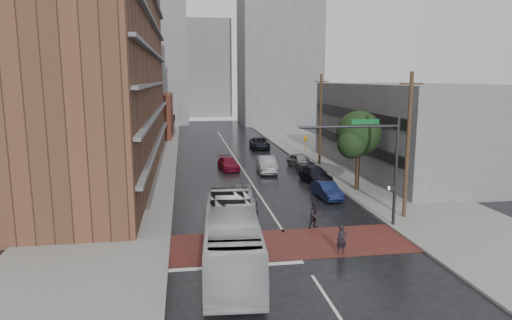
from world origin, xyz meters
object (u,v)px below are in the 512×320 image
transit_bus (232,237)px  suv_travel (260,143)px  car_parked_near (327,190)px  pedestrian_a (342,239)px  car_travel_c (228,164)px  car_travel_b (267,165)px  car_parked_mid (315,174)px  car_parked_far (300,161)px  car_travel_a (243,197)px  pedestrian_b (315,215)px

transit_bus → suv_travel: transit_bus is taller
transit_bus → suv_travel: size_ratio=2.08×
suv_travel → car_parked_near: suv_travel is taller
car_parked_near → pedestrian_a: bearing=-108.0°
pedestrian_a → car_parked_near: 11.78m
car_travel_c → car_parked_near: (6.69, -13.07, 0.04)m
car_travel_b → transit_bus: bearing=-101.5°
suv_travel → transit_bus: bearing=-98.4°
car_travel_b → suv_travel: (1.94, 16.20, -0.08)m
car_travel_b → car_parked_mid: 6.12m
car_parked_far → car_travel_c: bearing=169.1°
car_travel_a → car_parked_mid: (7.77, 7.54, -0.13)m
car_travel_c → car_travel_b: bearing=-38.5°
car_travel_a → suv_travel: 29.21m
car_parked_far → pedestrian_b: bearing=-110.9°
suv_travel → car_parked_near: size_ratio=1.32×
car_parked_mid → pedestrian_a: bearing=-107.9°
car_parked_near → car_parked_mid: (0.77, 6.00, 0.04)m
car_travel_a → suv_travel: (5.99, 28.59, -0.10)m
pedestrian_b → car_travel_a: size_ratio=0.35×
car_travel_b → car_parked_near: bearing=-71.7°
transit_bus → car_parked_far: 26.98m
suv_travel → pedestrian_b: bearing=-90.3°
car_parked_near → car_travel_c: bearing=112.9°
car_travel_b → pedestrian_b: bearing=-87.1°
suv_travel → car_parked_far: bearing=-78.5°
transit_bus → car_parked_far: (10.07, 25.02, -0.80)m
suv_travel → car_parked_mid: (1.79, -21.05, -0.04)m
suv_travel → pedestrian_a: bearing=-89.6°
transit_bus → car_parked_mid: size_ratio=2.29×
car_travel_a → car_travel_b: size_ratio=0.98×
pedestrian_b → car_travel_b: (0.08, 17.85, -0.04)m
pedestrian_a → car_parked_far: size_ratio=0.36×
car_travel_a → car_travel_c: 14.62m
pedestrian_a → car_travel_c: bearing=98.6°
pedestrian_b → suv_travel: (2.02, 34.05, -0.12)m
transit_bus → pedestrian_a: (6.16, 0.76, -0.74)m
car_travel_a → car_parked_near: 7.17m
pedestrian_a → car_travel_b: 22.29m
transit_bus → pedestrian_b: bearing=45.4°
pedestrian_a → pedestrian_b: size_ratio=0.93×
pedestrian_a → car_travel_b: (-0.15, 22.29, 0.01)m
car_travel_a → suv_travel: car_travel_a is taller
car_travel_c → car_travel_a: bearing=-99.0°
pedestrian_a → car_parked_far: 24.57m
transit_bus → car_parked_far: bearing=72.3°
car_travel_a → car_parked_far: car_travel_a is taller
car_parked_near → car_parked_mid: size_ratio=0.83×
car_travel_a → car_parked_near: car_travel_a is taller
pedestrian_b → car_parked_near: pedestrian_b is taller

